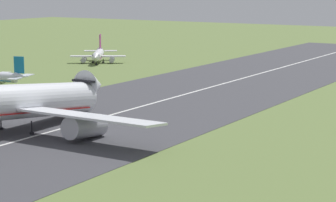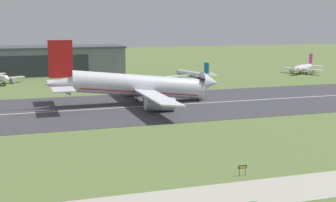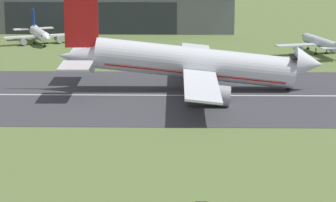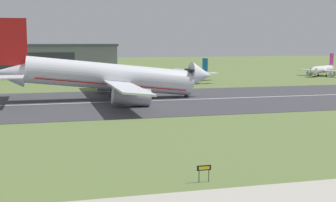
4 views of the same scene
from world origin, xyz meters
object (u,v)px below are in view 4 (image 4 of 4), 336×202
at_px(airplane_landing, 110,78).
at_px(runway_sign, 204,169).
at_px(airplane_parked_west, 189,73).
at_px(airplane_parked_far_east, 323,70).

bearing_deg(airplane_landing, runway_sign, -89.80).
xyz_separation_m(airplane_landing, runway_sign, (0.24, -69.67, -4.08)).
distance_m(airplane_parked_west, airplane_parked_far_east, 60.35).
relative_size(airplane_landing, airplane_parked_west, 2.48).
height_order(airplane_landing, airplane_parked_far_east, airplane_landing).
distance_m(airplane_parked_west, runway_sign, 117.80).
relative_size(airplane_landing, runway_sign, 34.03).
height_order(airplane_parked_west, airplane_parked_far_east, airplane_parked_far_east).
relative_size(airplane_parked_west, runway_sign, 13.72).
height_order(airplane_parked_far_east, runway_sign, airplane_parked_far_east).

